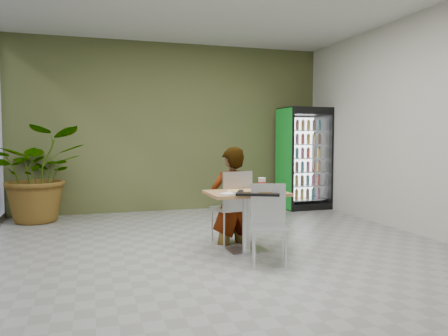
{
  "coord_description": "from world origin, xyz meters",
  "views": [
    {
      "loc": [
        -1.51,
        -4.83,
        1.41
      ],
      "look_at": [
        0.19,
        0.72,
        1.0
      ],
      "focal_mm": 35.0,
      "sensor_mm": 36.0,
      "label": 1
    }
  ],
  "objects_px": {
    "chair_near": "(269,217)",
    "cafeteria_tray": "(258,193)",
    "chair_far": "(234,201)",
    "beverage_fridge": "(304,158)",
    "seated_woman": "(231,206)",
    "soda_cup": "(262,185)",
    "dining_table": "(246,209)",
    "potted_plant": "(39,174)"
  },
  "relations": [
    {
      "from": "chair_near",
      "to": "cafeteria_tray",
      "type": "xyz_separation_m",
      "value": [
        -0.04,
        0.22,
        0.25
      ]
    },
    {
      "from": "cafeteria_tray",
      "to": "chair_far",
      "type": "bearing_deg",
      "value": 93.85
    },
    {
      "from": "chair_near",
      "to": "beverage_fridge",
      "type": "distance_m",
      "value": 4.03
    },
    {
      "from": "chair_near",
      "to": "seated_woman",
      "type": "height_order",
      "value": "seated_woman"
    },
    {
      "from": "seated_woman",
      "to": "soda_cup",
      "type": "distance_m",
      "value": 0.66
    },
    {
      "from": "dining_table",
      "to": "chair_near",
      "type": "distance_m",
      "value": 0.5
    },
    {
      "from": "seated_woman",
      "to": "soda_cup",
      "type": "relative_size",
      "value": 9.65
    },
    {
      "from": "cafeteria_tray",
      "to": "seated_woman",
      "type": "bearing_deg",
      "value": 94.84
    },
    {
      "from": "chair_far",
      "to": "potted_plant",
      "type": "xyz_separation_m",
      "value": [
        -2.62,
        2.43,
        0.24
      ]
    },
    {
      "from": "dining_table",
      "to": "chair_near",
      "type": "xyz_separation_m",
      "value": [
        0.09,
        -0.5,
        -0.02
      ]
    },
    {
      "from": "chair_near",
      "to": "soda_cup",
      "type": "distance_m",
      "value": 0.6
    },
    {
      "from": "chair_far",
      "to": "dining_table",
      "type": "bearing_deg",
      "value": 80.87
    },
    {
      "from": "dining_table",
      "to": "soda_cup",
      "type": "distance_m",
      "value": 0.36
    },
    {
      "from": "soda_cup",
      "to": "chair_near",
      "type": "bearing_deg",
      "value": -103.26
    },
    {
      "from": "dining_table",
      "to": "cafeteria_tray",
      "type": "distance_m",
      "value": 0.36
    },
    {
      "from": "seated_woman",
      "to": "potted_plant",
      "type": "height_order",
      "value": "potted_plant"
    },
    {
      "from": "dining_table",
      "to": "soda_cup",
      "type": "xyz_separation_m",
      "value": [
        0.2,
        0.0,
        0.29
      ]
    },
    {
      "from": "cafeteria_tray",
      "to": "beverage_fridge",
      "type": "bearing_deg",
      "value": 54.86
    },
    {
      "from": "seated_woman",
      "to": "cafeteria_tray",
      "type": "xyz_separation_m",
      "value": [
        0.07,
        -0.8,
        0.27
      ]
    },
    {
      "from": "seated_woman",
      "to": "potted_plant",
      "type": "relative_size",
      "value": 0.98
    },
    {
      "from": "dining_table",
      "to": "beverage_fridge",
      "type": "height_order",
      "value": "beverage_fridge"
    },
    {
      "from": "dining_table",
      "to": "seated_woman",
      "type": "bearing_deg",
      "value": 92.46
    },
    {
      "from": "chair_far",
      "to": "seated_woman",
      "type": "height_order",
      "value": "seated_woman"
    },
    {
      "from": "cafeteria_tray",
      "to": "chair_near",
      "type": "bearing_deg",
      "value": -79.44
    },
    {
      "from": "dining_table",
      "to": "chair_far",
      "type": "xyz_separation_m",
      "value": [
        -0.01,
        0.47,
        0.03
      ]
    },
    {
      "from": "beverage_fridge",
      "to": "cafeteria_tray",
      "type": "bearing_deg",
      "value": -127.2
    },
    {
      "from": "dining_table",
      "to": "beverage_fridge",
      "type": "distance_m",
      "value": 3.67
    },
    {
      "from": "soda_cup",
      "to": "cafeteria_tray",
      "type": "height_order",
      "value": "soda_cup"
    },
    {
      "from": "seated_woman",
      "to": "chair_near",
      "type": "bearing_deg",
      "value": 86.31
    },
    {
      "from": "beverage_fridge",
      "to": "potted_plant",
      "type": "relative_size",
      "value": 1.24
    },
    {
      "from": "chair_far",
      "to": "soda_cup",
      "type": "bearing_deg",
      "value": 104.12
    },
    {
      "from": "cafeteria_tray",
      "to": "potted_plant",
      "type": "xyz_separation_m",
      "value": [
        -2.67,
        3.18,
        0.04
      ]
    },
    {
      "from": "soda_cup",
      "to": "potted_plant",
      "type": "bearing_deg",
      "value": 134.29
    },
    {
      "from": "dining_table",
      "to": "potted_plant",
      "type": "distance_m",
      "value": 3.92
    },
    {
      "from": "soda_cup",
      "to": "chair_far",
      "type": "bearing_deg",
      "value": 113.88
    },
    {
      "from": "chair_far",
      "to": "soda_cup",
      "type": "xyz_separation_m",
      "value": [
        0.21,
        -0.47,
        0.26
      ]
    },
    {
      "from": "soda_cup",
      "to": "cafeteria_tray",
      "type": "bearing_deg",
      "value": -119.26
    },
    {
      "from": "chair_near",
      "to": "seated_woman",
      "type": "distance_m",
      "value": 1.02
    },
    {
      "from": "chair_near",
      "to": "potted_plant",
      "type": "bearing_deg",
      "value": 147.15
    },
    {
      "from": "dining_table",
      "to": "potted_plant",
      "type": "relative_size",
      "value": 0.59
    },
    {
      "from": "beverage_fridge",
      "to": "potted_plant",
      "type": "height_order",
      "value": "beverage_fridge"
    },
    {
      "from": "chair_far",
      "to": "potted_plant",
      "type": "relative_size",
      "value": 0.6
    }
  ]
}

